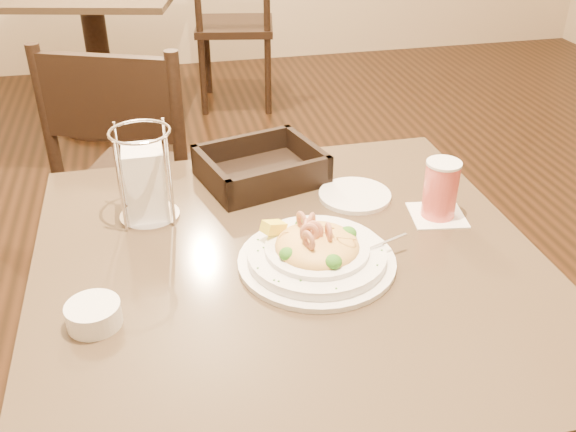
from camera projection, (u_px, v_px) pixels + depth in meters
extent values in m
cylinder|color=black|center=(290.00, 404.00, 1.33)|extent=(0.12, 0.12, 0.66)
cube|color=brown|center=(290.00, 267.00, 1.15)|extent=(0.90, 0.90, 0.03)
cylinder|color=black|center=(108.00, 120.00, 3.54)|extent=(0.52, 0.52, 0.03)
cylinder|color=black|center=(99.00, 58.00, 3.36)|extent=(0.12, 0.12, 0.66)
cube|color=black|center=(148.00, 186.00, 1.96)|extent=(0.55, 0.55, 0.04)
cylinder|color=black|center=(224.00, 226.00, 2.21)|extent=(0.04, 0.04, 0.43)
cylinder|color=black|center=(125.00, 217.00, 2.26)|extent=(0.04, 0.04, 0.43)
cylinder|color=black|center=(193.00, 289.00, 1.90)|extent=(0.04, 0.04, 0.43)
cylinder|color=black|center=(80.00, 277.00, 1.95)|extent=(0.04, 0.04, 0.43)
cylinder|color=black|center=(179.00, 139.00, 1.65)|extent=(0.04, 0.04, 0.46)
cylinder|color=black|center=(49.00, 130.00, 1.70)|extent=(0.04, 0.04, 0.46)
cube|color=black|center=(108.00, 98.00, 1.63)|extent=(0.34, 0.17, 0.22)
cube|color=black|center=(235.00, 26.00, 3.59)|extent=(0.49, 0.49, 0.04)
cylinder|color=black|center=(267.00, 57.00, 3.87)|extent=(0.04, 0.04, 0.43)
cylinder|color=black|center=(208.00, 58.00, 3.86)|extent=(0.04, 0.04, 0.43)
cylinder|color=black|center=(268.00, 77.00, 3.56)|extent=(0.04, 0.04, 0.43)
cylinder|color=black|center=(203.00, 78.00, 3.55)|extent=(0.04, 0.04, 0.43)
cylinder|color=white|center=(317.00, 261.00, 1.13)|extent=(0.28, 0.28, 0.01)
cylinder|color=white|center=(317.00, 255.00, 1.12)|extent=(0.24, 0.24, 0.02)
cylinder|color=white|center=(317.00, 249.00, 1.12)|extent=(0.18, 0.18, 0.01)
ellipsoid|color=gold|center=(317.00, 246.00, 1.11)|extent=(0.15, 0.15, 0.05)
cube|color=#FFF035|center=(274.00, 227.00, 1.14)|extent=(0.05, 0.05, 0.03)
cube|color=silver|center=(383.00, 243.00, 1.13)|extent=(0.10, 0.04, 0.01)
cube|color=silver|center=(352.00, 246.00, 1.12)|extent=(0.03, 0.02, 0.00)
torus|color=gold|center=(346.00, 238.00, 1.12)|extent=(0.03, 0.04, 0.02)
torus|color=gold|center=(322.00, 242.00, 1.11)|extent=(0.03, 0.04, 0.02)
torus|color=gold|center=(335.00, 240.00, 1.10)|extent=(0.04, 0.04, 0.02)
torus|color=gold|center=(326.00, 239.00, 1.10)|extent=(0.03, 0.04, 0.02)
torus|color=gold|center=(312.00, 240.00, 1.12)|extent=(0.03, 0.03, 0.03)
torus|color=gold|center=(314.00, 239.00, 1.10)|extent=(0.05, 0.05, 0.01)
torus|color=gold|center=(318.00, 243.00, 1.11)|extent=(0.05, 0.05, 0.01)
torus|color=gold|center=(326.00, 226.00, 1.13)|extent=(0.05, 0.04, 0.03)
torus|color=gold|center=(317.00, 245.00, 1.10)|extent=(0.03, 0.03, 0.01)
torus|color=gold|center=(321.00, 246.00, 1.09)|extent=(0.05, 0.04, 0.02)
torus|color=gold|center=(346.00, 239.00, 1.09)|extent=(0.04, 0.03, 0.03)
torus|color=gold|center=(326.00, 240.00, 1.09)|extent=(0.04, 0.04, 0.02)
torus|color=gold|center=(320.00, 233.00, 1.11)|extent=(0.03, 0.03, 0.01)
torus|color=gold|center=(286.00, 238.00, 1.11)|extent=(0.04, 0.04, 0.01)
torus|color=gold|center=(317.00, 243.00, 1.11)|extent=(0.05, 0.05, 0.00)
torus|color=tan|center=(309.00, 228.00, 1.10)|extent=(0.04, 0.04, 0.04)
torus|color=tan|center=(309.00, 240.00, 1.07)|extent=(0.03, 0.04, 0.03)
torus|color=tan|center=(314.00, 231.00, 1.09)|extent=(0.04, 0.03, 0.04)
torus|color=tan|center=(302.00, 221.00, 1.12)|extent=(0.02, 0.04, 0.03)
torus|color=tan|center=(311.00, 222.00, 1.12)|extent=(0.03, 0.03, 0.03)
torus|color=tan|center=(309.00, 233.00, 1.09)|extent=(0.04, 0.03, 0.04)
torus|color=tan|center=(329.00, 232.00, 1.09)|extent=(0.01, 0.03, 0.03)
ellipsoid|color=#215A14|center=(348.00, 233.00, 1.13)|extent=(0.03, 0.03, 0.02)
ellipsoid|color=#215A14|center=(303.00, 225.00, 1.16)|extent=(0.03, 0.03, 0.02)
ellipsoid|color=#215A14|center=(287.00, 254.00, 1.08)|extent=(0.03, 0.03, 0.02)
ellipsoid|color=#215A14|center=(333.00, 262.00, 1.06)|extent=(0.03, 0.03, 0.02)
cube|color=#266619|center=(258.00, 240.00, 1.15)|extent=(0.00, 0.00, 0.00)
cube|color=#266619|center=(274.00, 280.00, 1.04)|extent=(0.00, 0.00, 0.00)
cube|color=#266619|center=(279.00, 281.00, 1.04)|extent=(0.00, 0.00, 0.00)
cube|color=#266619|center=(377.00, 265.00, 1.08)|extent=(0.00, 0.00, 0.00)
cube|color=#266619|center=(264.00, 248.00, 1.12)|extent=(0.00, 0.00, 0.00)
cube|color=#266619|center=(258.00, 268.00, 1.07)|extent=(0.00, 0.00, 0.00)
cube|color=#266619|center=(282.00, 229.00, 1.18)|extent=(0.00, 0.00, 0.00)
cube|color=#266619|center=(307.00, 219.00, 1.21)|extent=(0.00, 0.00, 0.00)
cube|color=#266619|center=(267.00, 229.00, 1.18)|extent=(0.00, 0.00, 0.00)
cube|color=#266619|center=(270.00, 230.00, 1.18)|extent=(0.00, 0.00, 0.00)
cube|color=#266619|center=(336.00, 288.00, 1.02)|extent=(0.00, 0.00, 0.00)
cube|color=#266619|center=(382.00, 250.00, 1.12)|extent=(0.00, 0.00, 0.00)
cube|color=#266619|center=(258.00, 251.00, 1.12)|extent=(0.00, 0.00, 0.00)
cube|color=#266619|center=(301.00, 281.00, 1.04)|extent=(0.00, 0.00, 0.00)
cube|color=white|center=(437.00, 215.00, 1.27)|extent=(0.12, 0.12, 0.00)
cylinder|color=#E35950|center=(441.00, 190.00, 1.24)|extent=(0.07, 0.07, 0.11)
cylinder|color=white|center=(444.00, 163.00, 1.22)|extent=(0.07, 0.07, 0.01)
cube|color=black|center=(261.00, 176.00, 1.40)|extent=(0.29, 0.26, 0.02)
cube|color=black|center=(307.00, 151.00, 1.43)|extent=(0.07, 0.20, 0.05)
cube|color=black|center=(211.00, 173.00, 1.34)|extent=(0.07, 0.20, 0.05)
cube|color=black|center=(243.00, 146.00, 1.46)|extent=(0.24, 0.08, 0.05)
cube|color=black|center=(281.00, 179.00, 1.32)|extent=(0.24, 0.08, 0.05)
cylinder|color=silver|center=(150.00, 215.00, 1.27)|extent=(0.12, 0.12, 0.01)
torus|color=silver|center=(139.00, 132.00, 1.18)|extent=(0.12, 0.12, 0.01)
cube|color=white|center=(146.00, 182.00, 1.23)|extent=(0.09, 0.09, 0.14)
cylinder|color=silver|center=(120.00, 187.00, 1.18)|extent=(0.01, 0.01, 0.18)
cylinder|color=silver|center=(170.00, 182.00, 1.19)|extent=(0.01, 0.01, 0.18)
cylinder|color=silver|center=(120.00, 165.00, 1.25)|extent=(0.01, 0.01, 0.18)
cylinder|color=silver|center=(167.00, 161.00, 1.27)|extent=(0.01, 0.01, 0.18)
cylinder|color=white|center=(355.00, 195.00, 1.34)|extent=(0.18, 0.18, 0.01)
cylinder|color=white|center=(94.00, 315.00, 0.98)|extent=(0.11, 0.11, 0.04)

